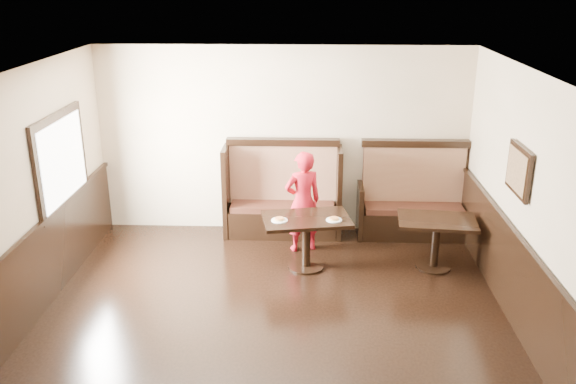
{
  "coord_description": "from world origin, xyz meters",
  "views": [
    {
      "loc": [
        0.39,
        -5.29,
        3.75
      ],
      "look_at": [
        0.11,
        2.35,
        1.0
      ],
      "focal_mm": 38.0,
      "sensor_mm": 36.0,
      "label": 1
    }
  ],
  "objects_px": {
    "table_main": "(306,229)",
    "child": "(303,202)",
    "booth_main": "(283,200)",
    "table_neighbor": "(436,232)",
    "booth_neighbor": "(413,205)"
  },
  "relations": [
    {
      "from": "booth_main",
      "to": "table_main",
      "type": "xyz_separation_m",
      "value": [
        0.37,
        -1.16,
        0.03
      ]
    },
    {
      "from": "table_main",
      "to": "child",
      "type": "distance_m",
      "value": 0.6
    },
    {
      "from": "table_main",
      "to": "child",
      "type": "bearing_deg",
      "value": 85.13
    },
    {
      "from": "booth_neighbor",
      "to": "child",
      "type": "bearing_deg",
      "value": -160.32
    },
    {
      "from": "booth_neighbor",
      "to": "child",
      "type": "xyz_separation_m",
      "value": [
        -1.64,
        -0.59,
        0.25
      ]
    },
    {
      "from": "table_neighbor",
      "to": "child",
      "type": "height_order",
      "value": "child"
    },
    {
      "from": "table_neighbor",
      "to": "child",
      "type": "xyz_separation_m",
      "value": [
        -1.78,
        0.52,
        0.21
      ]
    },
    {
      "from": "booth_main",
      "to": "child",
      "type": "relative_size",
      "value": 1.2
    },
    {
      "from": "booth_main",
      "to": "child",
      "type": "xyz_separation_m",
      "value": [
        0.31,
        -0.59,
        0.2
      ]
    },
    {
      "from": "booth_main",
      "to": "table_neighbor",
      "type": "distance_m",
      "value": 2.36
    },
    {
      "from": "booth_main",
      "to": "child",
      "type": "height_order",
      "value": "child"
    },
    {
      "from": "table_neighbor",
      "to": "booth_main",
      "type": "bearing_deg",
      "value": 157.75
    },
    {
      "from": "booth_neighbor",
      "to": "table_neighbor",
      "type": "distance_m",
      "value": 1.11
    },
    {
      "from": "table_neighbor",
      "to": "child",
      "type": "relative_size",
      "value": 0.73
    },
    {
      "from": "booth_main",
      "to": "child",
      "type": "distance_m",
      "value": 0.7
    }
  ]
}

